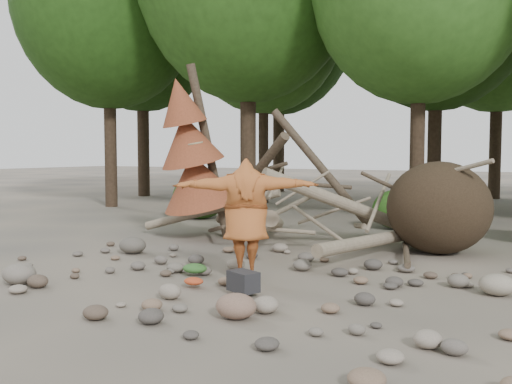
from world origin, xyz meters
The scene contains 13 objects.
ground centered at (0.00, 0.00, 0.00)m, with size 120.00×120.00×0.00m, color #514C44.
deadfall_pile centered at (2.02, 4.24, 0.95)m, with size 8.55×5.24×3.30m.
dead_conifer centered at (-3.12, 3.37, 2.11)m, with size 2.06×2.16×4.35m.
bush_left centered at (-5.50, 7.20, 0.72)m, with size 1.80×1.80×1.44m, color #224A13.
bush_mid centered at (0.80, 7.80, 0.56)m, with size 1.40×1.40×1.12m, color #2D5E1B.
frisbee_thrower centered at (0.23, 0.16, 1.07)m, with size 2.54×1.80×2.30m.
backpack centered at (0.72, -0.77, 0.15)m, with size 0.46×0.31×0.31m, color black.
cloth_green centered at (-0.71, 0.00, 0.08)m, with size 0.45×0.37×0.17m, color #2D5B24.
cloth_orange centered at (-0.21, -0.75, 0.06)m, with size 0.33×0.27×0.12m, color #AD3D1D.
boulder_front_left centered at (-2.89, -1.90, 0.17)m, with size 0.57×0.51×0.34m, color slate.
boulder_front_right centered at (1.24, -1.87, 0.16)m, with size 0.55×0.49×0.33m, color #826251.
boulder_mid_right centered at (4.10, 1.08, 0.16)m, with size 0.54×0.49×0.33m, color gray.
boulder_mid_left centered at (-3.15, 1.19, 0.18)m, with size 0.60×0.54×0.36m, color #59534B.
Camera 1 is at (4.97, -8.15, 2.17)m, focal length 40.00 mm.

